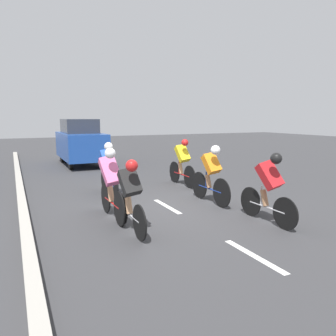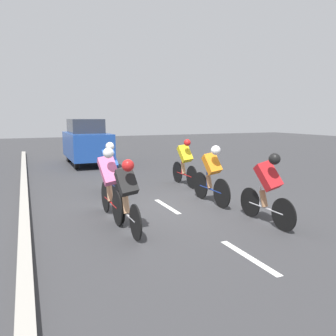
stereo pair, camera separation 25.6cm
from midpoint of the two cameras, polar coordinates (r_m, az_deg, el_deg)
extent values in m
plane|color=#38383A|center=(8.09, 0.61, -6.63)|extent=(60.00, 60.00, 0.00)
cube|color=white|center=(5.47, 15.19, -14.71)|extent=(0.12, 1.40, 0.01)
cube|color=white|center=(8.06, 0.73, -6.68)|extent=(0.12, 1.40, 0.01)
cube|color=white|center=(10.97, -6.19, -2.54)|extent=(0.12, 1.40, 0.01)
cube|color=#A8A399|center=(7.37, -22.82, -8.34)|extent=(0.20, 28.18, 0.14)
cylinder|color=black|center=(8.82, 6.51, -3.01)|extent=(0.03, 0.71, 0.71)
cylinder|color=black|center=(7.97, 10.24, -4.38)|extent=(0.03, 0.71, 0.71)
cylinder|color=navy|center=(8.39, 8.28, -3.66)|extent=(0.04, 1.03, 0.04)
cylinder|color=navy|center=(8.50, 7.66, -2.04)|extent=(0.04, 0.04, 0.42)
cylinder|color=#1999D8|center=(8.41, 8.11, -2.93)|extent=(0.07, 0.07, 0.16)
cylinder|color=#9E704C|center=(8.42, 8.02, -2.36)|extent=(0.12, 0.23, 0.36)
cube|color=orange|center=(8.17, 8.54, 0.76)|extent=(0.39, 0.45, 0.56)
sphere|color=white|center=(7.92, 9.24, 3.06)|extent=(0.23, 0.23, 0.23)
cylinder|color=black|center=(7.65, -9.91, -4.98)|extent=(0.03, 0.70, 0.70)
cylinder|color=black|center=(6.67, -7.75, -6.98)|extent=(0.03, 0.70, 0.70)
cylinder|color=red|center=(7.16, -8.91, -5.91)|extent=(0.04, 1.04, 0.04)
cylinder|color=red|center=(7.28, -9.32, -3.97)|extent=(0.04, 0.04, 0.42)
cylinder|color=green|center=(7.18, -9.03, -5.05)|extent=(0.07, 0.07, 0.16)
cylinder|color=tan|center=(7.19, -9.10, -4.38)|extent=(0.12, 0.23, 0.36)
cube|color=pink|center=(6.90, -9.24, -0.42)|extent=(0.42, 0.50, 0.65)
sphere|color=white|center=(6.63, -9.26, 2.59)|extent=(0.22, 0.22, 0.22)
cylinder|color=black|center=(6.78, -7.25, -6.93)|extent=(0.03, 0.65, 0.65)
cylinder|color=black|center=(5.87, -4.43, -9.42)|extent=(0.03, 0.65, 0.65)
cylinder|color=#B7B7BC|center=(6.32, -5.95, -8.09)|extent=(0.04, 1.01, 0.04)
cylinder|color=#B7B7BC|center=(6.43, -6.46, -5.87)|extent=(0.04, 0.04, 0.42)
cylinder|color=white|center=(6.34, -6.10, -7.10)|extent=(0.07, 0.07, 0.16)
cylinder|color=tan|center=(6.34, -6.18, -6.35)|extent=(0.12, 0.23, 0.36)
cube|color=black|center=(6.06, -6.04, -2.41)|extent=(0.38, 0.44, 0.55)
sphere|color=red|center=(5.79, -5.73, 0.45)|extent=(0.22, 0.22, 0.22)
cylinder|color=black|center=(10.92, 2.33, -0.70)|extent=(0.03, 0.70, 0.70)
cylinder|color=black|center=(10.02, 4.91, -1.60)|extent=(0.03, 0.70, 0.70)
cylinder|color=red|center=(10.47, 3.56, -1.13)|extent=(0.04, 1.03, 0.04)
cylinder|color=red|center=(10.59, 3.13, 0.14)|extent=(0.04, 0.04, 0.42)
cylinder|color=yellow|center=(10.49, 3.44, -0.55)|extent=(0.07, 0.07, 0.16)
cylinder|color=tan|center=(10.50, 3.38, -0.10)|extent=(0.12, 0.23, 0.36)
cube|color=yellow|center=(10.27, 3.68, 2.53)|extent=(0.39, 0.47, 0.59)
sphere|color=red|center=(10.02, 4.11, 4.44)|extent=(0.21, 0.21, 0.21)
cylinder|color=black|center=(7.44, 15.05, -5.77)|extent=(0.03, 0.64, 0.64)
cylinder|color=black|center=(6.71, 20.53, -7.64)|extent=(0.03, 0.64, 0.64)
cylinder|color=#B7B7BC|center=(7.07, 17.64, -6.67)|extent=(0.04, 1.02, 0.04)
cylinder|color=#B7B7BC|center=(7.14, 16.78, -4.72)|extent=(0.04, 0.04, 0.42)
cylinder|color=#1999D8|center=(7.08, 17.41, -5.80)|extent=(0.07, 0.07, 0.16)
cylinder|color=#9E704C|center=(7.08, 17.30, -5.12)|extent=(0.12, 0.23, 0.36)
cube|color=red|center=(6.81, 18.09, -1.32)|extent=(0.43, 0.48, 0.62)
sphere|color=black|center=(6.55, 19.13, 1.50)|extent=(0.22, 0.22, 0.22)
cylinder|color=black|center=(9.71, -9.89, -2.05)|extent=(0.03, 0.69, 0.69)
cylinder|color=black|center=(8.75, -8.30, -3.21)|extent=(0.03, 0.69, 0.69)
cylinder|color=navy|center=(9.23, -9.14, -2.60)|extent=(0.04, 1.01, 0.04)
cylinder|color=navy|center=(9.36, -9.45, -1.14)|extent=(0.04, 0.04, 0.42)
cylinder|color=#1999D8|center=(9.25, -9.23, -1.94)|extent=(0.07, 0.07, 0.16)
cylinder|color=#9E704C|center=(9.26, -9.29, -1.42)|extent=(0.12, 0.23, 0.36)
cube|color=blue|center=(9.01, -9.32, 1.54)|extent=(0.40, 0.47, 0.59)
sphere|color=white|center=(8.75, -9.27, 3.74)|extent=(0.23, 0.23, 0.23)
cylinder|color=black|center=(14.47, -9.94, 1.41)|extent=(0.14, 0.64, 0.64)
cylinder|color=black|center=(14.22, -15.27, 1.10)|extent=(0.14, 0.64, 0.64)
cylinder|color=black|center=(16.82, -11.91, 2.38)|extent=(0.14, 0.64, 0.64)
cylinder|color=black|center=(16.60, -16.51, 2.12)|extent=(0.14, 0.64, 0.64)
cube|color=#1E479E|center=(15.45, -13.52, 3.87)|extent=(1.70, 3.90, 1.13)
cube|color=#2D333D|center=(15.60, -13.77, 7.14)|extent=(1.39, 2.15, 0.62)
camera|label=1|loc=(0.13, -89.07, 0.14)|focal=35.00mm
camera|label=2|loc=(0.13, 90.93, -0.14)|focal=35.00mm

